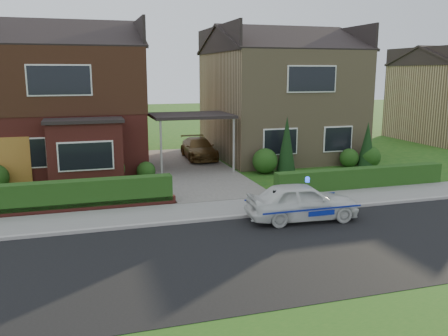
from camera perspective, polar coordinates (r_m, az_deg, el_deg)
name	(u,v)px	position (r m, az deg, el deg)	size (l,w,h in m)	color
ground	(284,250)	(13.11, 7.27, -9.81)	(120.00, 120.00, 0.00)	#184B14
road	(284,250)	(13.11, 7.27, -9.81)	(60.00, 6.00, 0.02)	black
kerb	(246,216)	(15.76, 2.71, -5.80)	(60.00, 0.16, 0.12)	#9E9993
sidewalk	(236,208)	(16.71, 1.50, -4.81)	(60.00, 2.00, 0.10)	slate
driveway	(192,170)	(23.17, -3.92, -0.19)	(3.80, 12.00, 0.12)	#666059
house_left	(63,91)	(25.03, -18.77, 8.77)	(7.50, 9.53, 7.25)	maroon
house_right	(278,91)	(27.39, 6.55, 9.17)	(7.50, 8.06, 7.25)	#917B59
carport_link	(191,116)	(22.74, -3.98, 6.21)	(3.80, 3.00, 2.77)	black
garage_door	(3,163)	(21.62, -25.09, 0.57)	(2.20, 0.10, 2.10)	#92621F
dwarf_wall	(63,209)	(17.04, -18.76, -4.66)	(7.70, 0.25, 0.36)	maroon
hedge_left	(64,213)	(17.24, -18.71, -5.10)	(7.50, 0.55, 0.90)	#193611
hedge_right	(360,189)	(20.30, 16.07, -2.47)	(7.50, 0.55, 0.80)	#193611
shrub_left_mid	(109,169)	(20.84, -13.63, -0.13)	(1.32, 1.32, 1.32)	#193611
shrub_left_near	(146,171)	(21.32, -9.36, -0.35)	(0.84, 0.84, 0.84)	#193611
shrub_right_near	(265,161)	(22.51, 4.96, 0.85)	(1.20, 1.20, 1.20)	#193611
shrub_right_mid	(349,158)	(24.68, 14.82, 1.17)	(0.96, 0.96, 0.96)	#193611
shrub_right_far	(370,157)	(24.97, 17.14, 1.30)	(1.08, 1.08, 1.08)	#193611
conifer_a	(287,146)	(22.60, 7.53, 2.64)	(0.90, 0.90, 2.60)	black
conifer_b	(367,146)	(24.77, 16.84, 2.55)	(0.90, 0.90, 2.20)	black
police_car	(302,202)	(15.57, 9.35, -4.03)	(3.32, 3.71, 1.40)	silver
driveway_car	(199,148)	(25.72, -3.06, 2.37)	(1.54, 3.78, 1.10)	brown
potted_plant_a	(26,200)	(17.75, -22.67, -3.59)	(0.42, 0.28, 0.79)	gray
potted_plant_b	(149,186)	(18.57, -9.03, -2.17)	(0.44, 0.36, 0.80)	gray
potted_plant_c	(56,181)	(20.61, -19.57, -1.49)	(0.39, 0.39, 0.70)	gray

